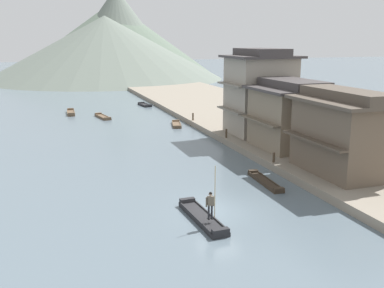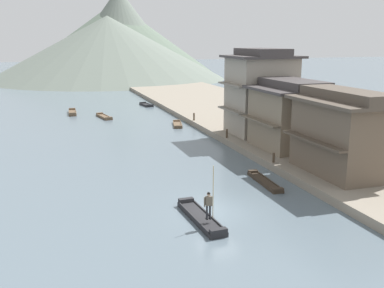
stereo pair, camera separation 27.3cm
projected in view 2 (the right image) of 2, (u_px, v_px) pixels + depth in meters
The scene contains 18 objects.
ground_plane at pixel (218, 210), 27.29m from camera, with size 400.00×400.00×0.00m, color slate.
riverbank_right at pixel (247, 115), 59.87m from camera, with size 18.00×110.00×0.60m, color gray.
boat_foreground_poled at pixel (201, 218), 25.74m from camera, with size 1.30×5.34×0.50m.
boatman_person at pixel (209, 202), 24.45m from camera, with size 0.57×0.25×3.04m.
boat_moored_nearest at pixel (178, 125), 54.08m from camera, with size 1.88×4.09×0.38m.
boat_moored_second at pixel (72, 113), 62.64m from camera, with size 1.19×4.53×0.51m.
boat_moored_third at pixel (265, 182), 32.36m from camera, with size 1.07×4.79×0.37m.
boat_moored_far at pixel (104, 117), 59.46m from camera, with size 1.72×4.48×0.41m.
boat_midriver_drifting at pixel (146, 105), 70.21m from camera, with size 1.63×3.60×0.42m.
house_waterfront_nearest at pixel (344, 133), 32.33m from camera, with size 5.72×8.03×6.14m.
house_waterfront_second at pixel (292, 115), 40.14m from camera, with size 6.88×7.25×6.14m.
house_waterfront_tall at pixel (261, 92), 45.85m from camera, with size 7.11×6.31×8.74m.
mooring_post_dock_near at pixel (274, 158), 35.60m from camera, with size 0.20×0.20×0.80m, color #473828.
mooring_post_dock_mid at pixel (227, 133), 44.58m from camera, with size 0.20×0.20×0.87m, color #473828.
mooring_post_dock_far at pixel (194, 117), 54.16m from camera, with size 0.20×0.20×0.89m, color #473828.
hill_far_west at pixel (108, 47), 117.41m from camera, with size 61.62×61.62×16.28m, color slate.
hill_far_centre at pixel (120, 33), 124.45m from camera, with size 36.06×36.06×24.12m, color slate.
hill_far_east at pixel (116, 39), 125.96m from camera, with size 57.91×57.91×20.43m, color #5B6B5B.
Camera 2 is at (-9.53, -23.84, 10.23)m, focal length 41.61 mm.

